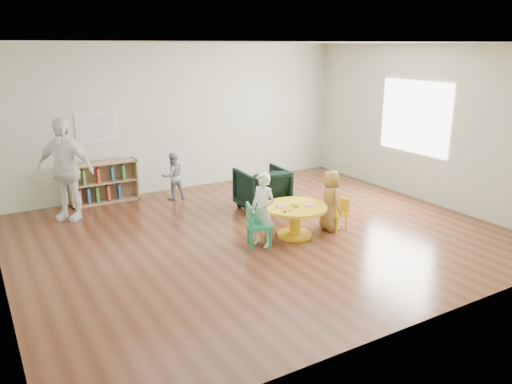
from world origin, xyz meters
TOP-DOWN VIEW (x-y plane):
  - room at (0.01, 0.00)m, footprint 7.10×7.00m
  - activity_table at (0.43, -0.32)m, footprint 0.95×0.95m
  - kid_chair_left at (-0.28, -0.37)m, footprint 0.43×0.43m
  - kid_chair_right at (1.18, -0.42)m, footprint 0.30×0.30m
  - bookshelf at (-1.61, 2.86)m, footprint 1.20×0.30m
  - alphabet_poster at (-1.60, 2.98)m, footprint 0.74×0.01m
  - armchair at (0.66, 1.01)m, footprint 0.84×0.86m
  - child_left at (-0.17, -0.39)m, footprint 0.38×0.46m
  - child_right at (1.05, -0.36)m, footprint 0.36×0.50m
  - toddler at (-0.45, 2.35)m, footprint 0.44×0.35m
  - adult_caretaker at (-2.34, 2.21)m, footprint 1.01×0.96m

SIDE VIEW (x-z plane):
  - kid_chair_right at x=1.18m, z-range 0.02..0.52m
  - activity_table at x=0.43m, z-range 0.07..0.59m
  - kid_chair_left at x=-0.28m, z-range 0.02..0.65m
  - bookshelf at x=-1.61m, z-range -0.01..0.74m
  - armchair at x=0.66m, z-range 0.00..0.74m
  - toddler at x=-0.45m, z-range 0.00..0.89m
  - child_right at x=1.05m, z-range 0.00..0.95m
  - child_left at x=-0.17m, z-range 0.00..1.07m
  - adult_caretaker at x=-2.34m, z-range 0.00..1.68m
  - alphabet_poster at x=-1.60m, z-range 1.08..1.62m
  - room at x=0.01m, z-range 0.49..3.29m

